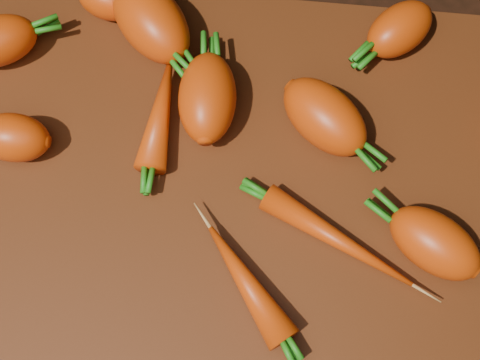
# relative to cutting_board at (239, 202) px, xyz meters

# --- Properties ---
(ground) EXTENTS (2.00, 2.00, 0.01)m
(ground) POSITION_rel_cutting_board_xyz_m (0.00, 0.00, -0.01)
(ground) COLOR black
(cutting_board) EXTENTS (0.50, 0.40, 0.01)m
(cutting_board) POSITION_rel_cutting_board_xyz_m (0.00, 0.00, 0.00)
(cutting_board) COLOR #57270F
(cutting_board) RESTS_ON ground
(carrot_1) EXTENTS (0.06, 0.04, 0.04)m
(carrot_1) POSITION_rel_cutting_board_xyz_m (-0.19, 0.03, 0.03)
(carrot_1) COLOR #D53D05
(carrot_1) RESTS_ON cutting_board
(carrot_2) EXTENTS (0.10, 0.11, 0.05)m
(carrot_2) POSITION_rel_cutting_board_xyz_m (-0.09, 0.15, 0.03)
(carrot_2) COLOR #D53D05
(carrot_2) RESTS_ON cutting_board
(carrot_3) EXTENTS (0.05, 0.09, 0.05)m
(carrot_3) POSITION_rel_cutting_board_xyz_m (-0.03, 0.08, 0.03)
(carrot_3) COLOR #D53D05
(carrot_3) RESTS_ON cutting_board
(carrot_4) EXTENTS (0.08, 0.08, 0.04)m
(carrot_4) POSITION_rel_cutting_board_xyz_m (0.12, 0.16, 0.03)
(carrot_4) COLOR #D53D05
(carrot_4) RESTS_ON cutting_board
(carrot_5) EXTENTS (0.06, 0.05, 0.04)m
(carrot_5) POSITION_rel_cutting_board_xyz_m (-0.13, 0.17, 0.02)
(carrot_5) COLOR #D53D05
(carrot_5) RESTS_ON cutting_board
(carrot_6) EXTENTS (0.09, 0.08, 0.04)m
(carrot_6) POSITION_rel_cutting_board_xyz_m (0.15, -0.03, 0.03)
(carrot_6) COLOR #D53D05
(carrot_6) RESTS_ON cutting_board
(carrot_8) EXTENTS (0.13, 0.08, 0.02)m
(carrot_8) POSITION_rel_cutting_board_xyz_m (0.08, -0.03, 0.02)
(carrot_8) COLOR #D53D05
(carrot_8) RESTS_ON cutting_board
(carrot_9) EXTENTS (0.09, 0.10, 0.03)m
(carrot_9) POSITION_rel_cutting_board_xyz_m (0.01, -0.07, 0.02)
(carrot_9) COLOR #D53D05
(carrot_9) RESTS_ON cutting_board
(carrot_10) EXTENTS (0.03, 0.10, 0.03)m
(carrot_10) POSITION_rel_cutting_board_xyz_m (-0.07, 0.07, 0.02)
(carrot_10) COLOR #D53D05
(carrot_10) RESTS_ON cutting_board
(carrot_11) EXTENTS (0.09, 0.09, 0.05)m
(carrot_11) POSITION_rel_cutting_board_xyz_m (0.06, 0.07, 0.03)
(carrot_11) COLOR #D53D05
(carrot_11) RESTS_ON cutting_board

